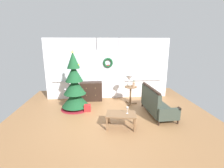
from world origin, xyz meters
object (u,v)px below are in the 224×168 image
christmas_tree (75,89)px  dresser_cabinet (91,91)px  table_lamp (129,79)px  flower_vase (134,84)px  coffee_table (121,116)px  gift_box (87,108)px  settee_sofa (155,104)px  side_table (131,92)px  wine_glass (127,109)px

christmas_tree → dresser_cabinet: 1.08m
table_lamp → flower_vase: 0.25m
coffee_table → gift_box: coffee_table is taller
coffee_table → christmas_tree: bearing=134.7°
christmas_tree → settee_sofa: (2.74, -0.73, -0.39)m
christmas_tree → flower_vase: christmas_tree is taller
side_table → wine_glass: (-0.44, -1.78, 0.05)m
dresser_cabinet → side_table: 1.66m
christmas_tree → gift_box: 0.83m
side_table → christmas_tree: bearing=-172.1°
settee_sofa → table_lamp: size_ratio=3.79×
wine_glass → coffee_table: bearing=-179.8°
table_lamp → coffee_table: bearing=-106.9°
side_table → table_lamp: size_ratio=1.62×
coffee_table → dresser_cabinet: bearing=111.7°
side_table → coffee_table: (-0.61, -1.78, -0.16)m
settee_sofa → table_lamp: table_lamp is taller
christmas_tree → flower_vase: 2.20m
christmas_tree → table_lamp: 2.07m
table_lamp → flower_vase: (0.16, -0.10, -0.17)m
settee_sofa → wine_glass: settee_sofa is taller
gift_box → wine_glass: bearing=-45.3°
dresser_cabinet → flower_vase: (1.65, -0.63, 0.44)m
settee_sofa → table_lamp: (-0.71, 1.05, 0.62)m
coffee_table → gift_box: size_ratio=4.01×
gift_box → settee_sofa: bearing=-11.3°
christmas_tree → dresser_cabinet: size_ratio=2.37×
settee_sofa → flower_vase: flower_vase is taller
table_lamp → coffee_table: 2.01m
wine_glass → side_table: bearing=76.2°
side_table → table_lamp: 0.50m
coffee_table → gift_box: (-1.03, 1.22, -0.24)m
christmas_tree → table_lamp: (2.03, 0.33, 0.23)m
table_lamp → coffee_table: size_ratio=0.48×
gift_box → christmas_tree: bearing=149.1°
christmas_tree → gift_box: christmas_tree is taller
gift_box → side_table: bearing=18.6°
dresser_cabinet → side_table: bearing=-20.3°
flower_vase → wine_glass: (-0.54, -1.72, -0.28)m
wine_glass → gift_box: (-1.21, 1.22, -0.44)m
christmas_tree → side_table: christmas_tree is taller
christmas_tree → coffee_table: christmas_tree is taller
christmas_tree → wine_glass: christmas_tree is taller
table_lamp → dresser_cabinet: bearing=160.3°
christmas_tree → side_table: (2.09, 0.29, -0.26)m
dresser_cabinet → wine_glass: (1.12, -2.35, 0.16)m
flower_vase → settee_sofa: bearing=-60.2°
table_lamp → gift_box: (-1.59, -0.60, -0.88)m
table_lamp → gift_box: table_lamp is taller
christmas_tree → settee_sofa: size_ratio=1.29×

